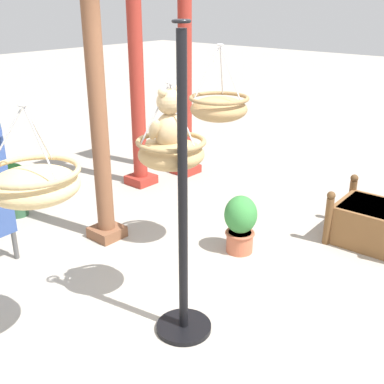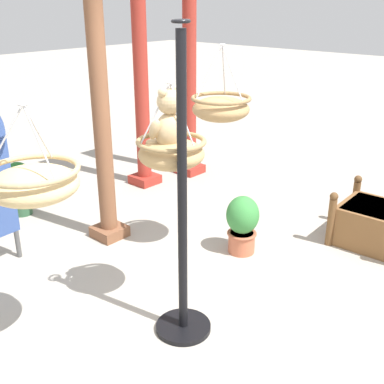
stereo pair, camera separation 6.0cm
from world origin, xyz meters
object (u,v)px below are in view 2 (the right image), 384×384
object	(u,v)px
potted_plant_bushy_green	(19,185)
potted_plant_flowering_red	(242,223)
wooden_planter_box	(378,224)
greenhouse_pillar_far_back	(189,73)
hanging_basket_with_teddy	(171,152)
greenhouse_pillar_left	(101,114)
hanging_basket_left_high	(33,182)
greenhouse_pillar_right	(141,82)
display_pole_central	(183,250)
hanging_basket_right_low	(221,107)
teddy_bear	(169,124)

from	to	relation	value
potted_plant_bushy_green	potted_plant_flowering_red	bearing A→B (deg)	-67.86
wooden_planter_box	greenhouse_pillar_far_back	bearing A→B (deg)	83.57
hanging_basket_with_teddy	greenhouse_pillar_left	distance (m)	1.53
hanging_basket_with_teddy	potted_plant_flowering_red	xyz separation A→B (m)	(1.18, 0.16, -1.07)
hanging_basket_with_teddy	hanging_basket_left_high	world-z (taller)	hanging_basket_with_teddy
hanging_basket_left_high	greenhouse_pillar_right	distance (m)	3.53
display_pole_central	greenhouse_pillar_right	size ratio (longest dim) A/B	0.79
wooden_planter_box	potted_plant_flowering_red	distance (m)	1.47
greenhouse_pillar_left	potted_plant_flowering_red	bearing A→B (deg)	-61.43
display_pole_central	hanging_basket_right_low	distance (m)	1.51
greenhouse_pillar_left	greenhouse_pillar_far_back	xyz separation A→B (m)	(2.14, 0.75, 0.10)
potted_plant_flowering_red	hanging_basket_right_low	bearing A→B (deg)	138.86
hanging_basket_left_high	display_pole_central	bearing A→B (deg)	-33.05
potted_plant_bushy_green	display_pole_central	bearing A→B (deg)	-95.54
potted_plant_flowering_red	potted_plant_bushy_green	world-z (taller)	potted_plant_bushy_green
hanging_basket_right_low	potted_plant_bushy_green	distance (m)	2.79
hanging_basket_left_high	potted_plant_bushy_green	world-z (taller)	hanging_basket_left_high
hanging_basket_left_high	wooden_planter_box	distance (m)	3.62
display_pole_central	greenhouse_pillar_far_back	xyz separation A→B (m)	(2.77, 2.46, 0.77)
hanging_basket_right_low	hanging_basket_left_high	bearing A→B (deg)	-178.93
display_pole_central	hanging_basket_with_teddy	world-z (taller)	display_pole_central
display_pole_central	hanging_basket_left_high	xyz separation A→B (m)	(-0.83, 0.54, 0.64)
wooden_planter_box	potted_plant_bushy_green	world-z (taller)	potted_plant_bushy_green
hanging_basket_right_low	greenhouse_pillar_far_back	size ratio (longest dim) A/B	0.23
potted_plant_flowering_red	greenhouse_pillar_far_back	bearing A→B (deg)	54.83
hanging_basket_with_teddy	greenhouse_pillar_right	distance (m)	3.02
teddy_bear	hanging_basket_right_low	size ratio (longest dim) A/B	0.69
hanging_basket_with_teddy	greenhouse_pillar_far_back	distance (m)	3.43
display_pole_central	wooden_planter_box	xyz separation A→B (m)	(2.43, -0.56, -0.48)
display_pole_central	teddy_bear	distance (m)	0.95
greenhouse_pillar_right	greenhouse_pillar_far_back	xyz separation A→B (m)	(0.76, -0.17, 0.05)
greenhouse_pillar_right	hanging_basket_with_teddy	bearing A→B (deg)	-128.01
hanging_basket_right_low	potted_plant_flowering_red	world-z (taller)	hanging_basket_right_low
teddy_bear	hanging_basket_left_high	distance (m)	1.05
hanging_basket_with_teddy	display_pole_central	bearing A→B (deg)	-120.96
hanging_basket_right_low	greenhouse_pillar_left	bearing A→B (deg)	114.55
potted_plant_flowering_red	display_pole_central	bearing A→B (deg)	-162.76
hanging_basket_left_high	greenhouse_pillar_left	world-z (taller)	greenhouse_pillar_left
teddy_bear	wooden_planter_box	xyz separation A→B (m)	(2.28, -0.83, -1.37)
potted_plant_flowering_red	potted_plant_bushy_green	size ratio (longest dim) A/B	0.93
greenhouse_pillar_right	greenhouse_pillar_far_back	distance (m)	0.78
hanging_basket_with_teddy	greenhouse_pillar_far_back	world-z (taller)	greenhouse_pillar_far_back
teddy_bear	greenhouse_pillar_far_back	xyz separation A→B (m)	(2.62, 2.18, -0.12)
display_pole_central	greenhouse_pillar_right	distance (m)	3.39
hanging_basket_right_low	greenhouse_pillar_right	distance (m)	2.23
hanging_basket_left_high	hanging_basket_right_low	bearing A→B (deg)	1.07
greenhouse_pillar_far_back	potted_plant_flowering_red	xyz separation A→B (m)	(-1.44, -2.04, -1.16)
greenhouse_pillar_left	potted_plant_flowering_red	xyz separation A→B (m)	(0.70, -1.29, -1.05)
greenhouse_pillar_far_back	greenhouse_pillar_right	bearing A→B (deg)	167.01
hanging_basket_with_teddy	hanging_basket_right_low	xyz separation A→B (m)	(0.99, 0.33, 0.13)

